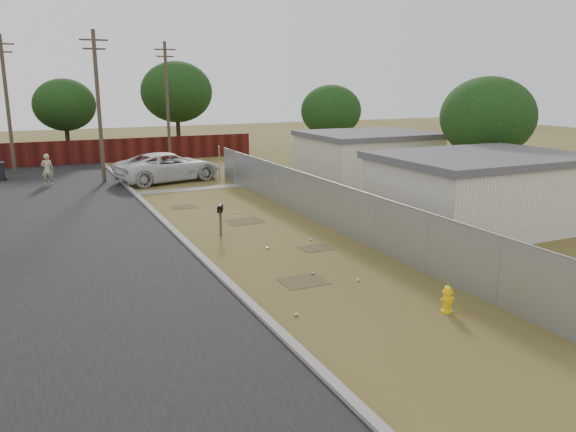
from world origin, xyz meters
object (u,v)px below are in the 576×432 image
fire_hydrant (447,299)px  mailbox (220,211)px  pedestrian (47,170)px  pickup_truck (168,167)px

fire_hydrant → mailbox: mailbox is taller
mailbox → pedestrian: 16.30m
pickup_truck → pedestrian: (-6.86, 1.63, 0.04)m
mailbox → pedestrian: pedestrian is taller
fire_hydrant → mailbox: 10.35m
mailbox → pedestrian: (-5.71, 15.26, -0.07)m
pickup_truck → pedestrian: bearing=62.7°
mailbox → pedestrian: size_ratio=0.68×
pedestrian → fire_hydrant: bearing=120.5°
fire_hydrant → pedestrian: 26.62m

